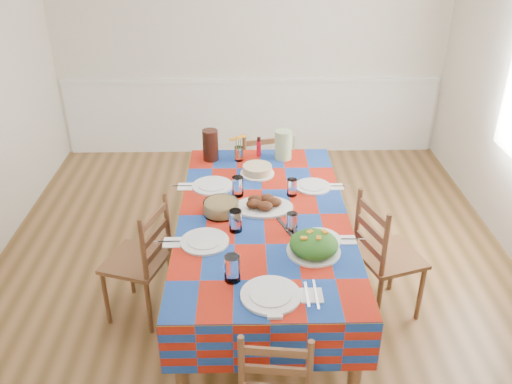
# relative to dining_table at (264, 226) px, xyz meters

# --- Properties ---
(room) EXTENTS (4.58, 5.08, 2.78)m
(room) POSITION_rel_dining_table_xyz_m (-0.06, 0.47, 0.60)
(room) COLOR brown
(room) RESTS_ON ground
(wainscot) EXTENTS (4.41, 0.06, 0.92)m
(wainscot) POSITION_rel_dining_table_xyz_m (-0.06, 2.95, -0.27)
(wainscot) COLOR white
(wainscot) RESTS_ON room
(dining_table) EXTENTS (1.18, 2.19, 0.85)m
(dining_table) POSITION_rel_dining_table_xyz_m (0.00, 0.00, 0.00)
(dining_table) COLOR brown
(dining_table) RESTS_ON room
(setting_near_head) EXTENTS (0.55, 0.37, 0.16)m
(setting_near_head) POSITION_rel_dining_table_xyz_m (-0.06, -0.82, 0.13)
(setting_near_head) COLOR white
(setting_near_head) RESTS_ON dining_table
(setting_left_near) EXTENTS (0.57, 0.34, 0.15)m
(setting_left_near) POSITION_rel_dining_table_xyz_m (-0.32, -0.29, 0.13)
(setting_left_near) COLOR white
(setting_left_near) RESTS_ON dining_table
(setting_left_far) EXTENTS (0.56, 0.33, 0.15)m
(setting_left_far) POSITION_rel_dining_table_xyz_m (-0.31, 0.36, 0.13)
(setting_left_far) COLOR white
(setting_left_far) RESTS_ON dining_table
(setting_right_near) EXTENTS (0.51, 0.29, 0.13)m
(setting_right_near) POSITION_rel_dining_table_xyz_m (0.29, -0.29, 0.13)
(setting_right_near) COLOR white
(setting_right_near) RESTS_ON dining_table
(setting_right_far) EXTENTS (0.51, 0.29, 0.13)m
(setting_right_far) POSITION_rel_dining_table_xyz_m (0.33, 0.35, 0.13)
(setting_right_far) COLOR white
(setting_right_far) RESTS_ON dining_table
(meat_platter) EXTENTS (0.42, 0.30, 0.08)m
(meat_platter) POSITION_rel_dining_table_xyz_m (-0.00, 0.08, 0.13)
(meat_platter) COLOR white
(meat_platter) RESTS_ON dining_table
(salad_platter) EXTENTS (0.34, 0.34, 0.14)m
(salad_platter) POSITION_rel_dining_table_xyz_m (0.29, -0.46, 0.15)
(salad_platter) COLOR white
(salad_platter) RESTS_ON dining_table
(pasta_bowl) EXTENTS (0.25, 0.25, 0.09)m
(pasta_bowl) POSITION_rel_dining_table_xyz_m (-0.30, 0.02, 0.14)
(pasta_bowl) COLOR white
(pasta_bowl) RESTS_ON dining_table
(cake) EXTENTS (0.27, 0.27, 0.07)m
(cake) POSITION_rel_dining_table_xyz_m (-0.03, 0.62, 0.13)
(cake) COLOR white
(cake) RESTS_ON dining_table
(serving_utensils) EXTENTS (0.16, 0.35, 0.01)m
(serving_utensils) POSITION_rel_dining_table_xyz_m (0.15, -0.13, 0.10)
(serving_utensils) COLOR black
(serving_utensils) RESTS_ON dining_table
(flower_vase) EXTENTS (0.14, 0.12, 0.23)m
(flower_vase) POSITION_rel_dining_table_xyz_m (-0.18, 0.87, 0.19)
(flower_vase) COLOR white
(flower_vase) RESTS_ON dining_table
(hot_sauce) EXTENTS (0.04, 0.04, 0.17)m
(hot_sauce) POSITION_rel_dining_table_xyz_m (-0.01, 0.97, 0.18)
(hot_sauce) COLOR red
(hot_sauce) RESTS_ON dining_table
(green_pitcher) EXTENTS (0.14, 0.14, 0.24)m
(green_pitcher) POSITION_rel_dining_table_xyz_m (0.19, 0.91, 0.22)
(green_pitcher) COLOR #A0C48A
(green_pitcher) RESTS_ON dining_table
(tea_pitcher) EXTENTS (0.13, 0.13, 0.26)m
(tea_pitcher) POSITION_rel_dining_table_xyz_m (-0.41, 0.90, 0.23)
(tea_pitcher) COLOR black
(tea_pitcher) RESTS_ON dining_table
(name_card) EXTENTS (0.08, 0.03, 0.02)m
(name_card) POSITION_rel_dining_table_xyz_m (0.03, -1.05, 0.11)
(name_card) COLOR white
(name_card) RESTS_ON dining_table
(chair_far) EXTENTS (0.50, 0.48, 0.94)m
(chair_far) POSITION_rel_dining_table_xyz_m (0.01, 1.39, -0.29)
(chair_far) COLOR brown
(chair_far) RESTS_ON room
(chair_left) EXTENTS (0.52, 0.53, 0.96)m
(chair_left) POSITION_rel_dining_table_xyz_m (-0.88, -0.01, -0.28)
(chair_left) COLOR brown
(chair_left) RESTS_ON room
(chair_right) EXTENTS (0.53, 0.54, 0.98)m
(chair_right) POSITION_rel_dining_table_xyz_m (0.88, -0.01, -0.27)
(chair_right) COLOR brown
(chair_right) RESTS_ON room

